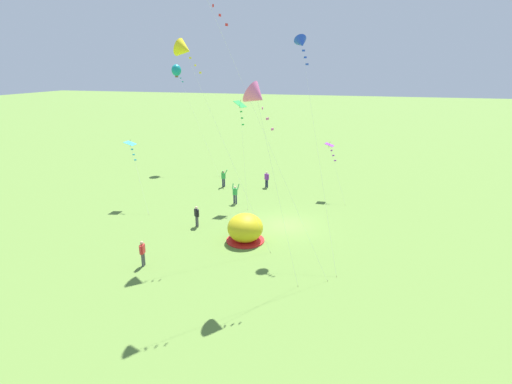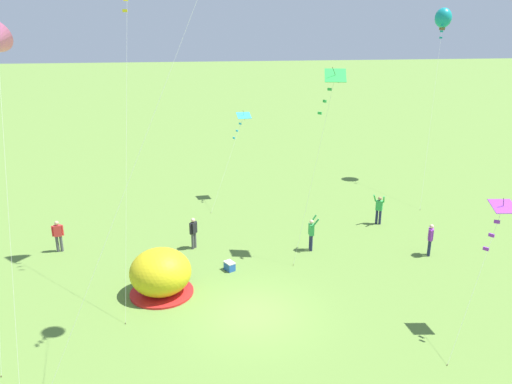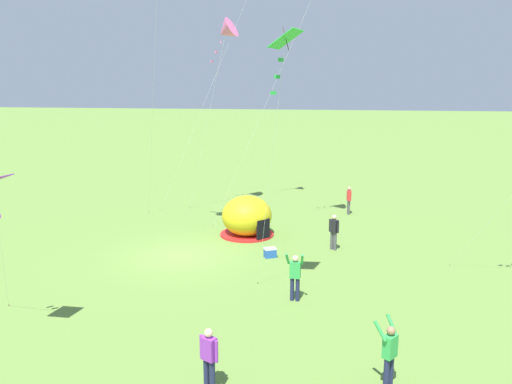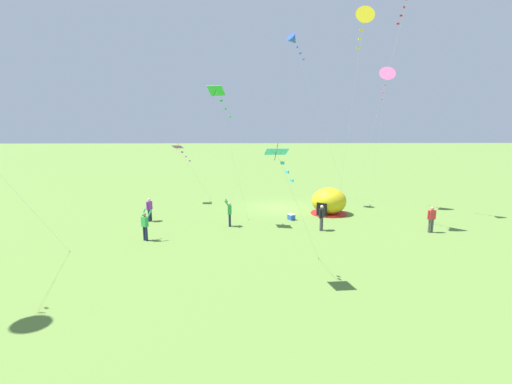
{
  "view_description": "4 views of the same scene",
  "coord_description": "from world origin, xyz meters",
  "px_view_note": "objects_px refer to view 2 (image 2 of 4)",
  "views": [
    {
      "loc": [
        -29.58,
        -5.71,
        12.34
      ],
      "look_at": [
        -0.15,
        2.52,
        2.65
      ],
      "focal_mm": 28.0,
      "sensor_mm": 36.0,
      "label": 1
    },
    {
      "loc": [
        -2.69,
        -17.73,
        11.35
      ],
      "look_at": [
        0.76,
        4.53,
        3.79
      ],
      "focal_mm": 35.0,
      "sensor_mm": 36.0,
      "label": 2
    },
    {
      "loc": [
        20.8,
        7.39,
        7.64
      ],
      "look_at": [
        -0.69,
        3.38,
        3.01
      ],
      "focal_mm": 35.0,
      "sensor_mm": 36.0,
      "label": 3
    },
    {
      "loc": [
        2.79,
        28.58,
        6.54
      ],
      "look_at": [
        1.98,
        3.51,
        2.02
      ],
      "focal_mm": 24.0,
      "sensor_mm": 36.0,
      "label": 4
    }
  ],
  "objects_px": {
    "cooler_box": "(230,266)",
    "person_center_field": "(430,238)",
    "person_watching_sky": "(58,235)",
    "person_near_tent": "(193,231)",
    "kite_cyan": "(242,119)",
    "person_arms_raised": "(379,208)",
    "kite_teal": "(443,18)",
    "popup_tent": "(161,273)",
    "person_far_back": "(311,233)",
    "kite_purple": "(500,214)",
    "kite_green": "(333,82)"
  },
  "relations": [
    {
      "from": "person_watching_sky",
      "to": "person_near_tent",
      "type": "bearing_deg",
      "value": -5.51
    },
    {
      "from": "popup_tent",
      "to": "person_far_back",
      "type": "bearing_deg",
      "value": 23.51
    },
    {
      "from": "person_arms_raised",
      "to": "kite_teal",
      "type": "distance_m",
      "value": 15.47
    },
    {
      "from": "popup_tent",
      "to": "kite_green",
      "type": "bearing_deg",
      "value": 19.38
    },
    {
      "from": "person_near_tent",
      "to": "person_arms_raised",
      "type": "distance_m",
      "value": 11.18
    },
    {
      "from": "person_watching_sky",
      "to": "popup_tent",
      "type": "bearing_deg",
      "value": -43.89
    },
    {
      "from": "person_watching_sky",
      "to": "kite_purple",
      "type": "height_order",
      "value": "kite_purple"
    },
    {
      "from": "cooler_box",
      "to": "person_far_back",
      "type": "distance_m",
      "value": 4.84
    },
    {
      "from": "cooler_box",
      "to": "person_center_field",
      "type": "distance_m",
      "value": 10.4
    },
    {
      "from": "kite_cyan",
      "to": "kite_purple",
      "type": "bearing_deg",
      "value": -66.95
    },
    {
      "from": "person_center_field",
      "to": "kite_cyan",
      "type": "distance_m",
      "value": 14.14
    },
    {
      "from": "cooler_box",
      "to": "person_center_field",
      "type": "relative_size",
      "value": 0.37
    },
    {
      "from": "kite_purple",
      "to": "person_near_tent",
      "type": "bearing_deg",
      "value": 139.58
    },
    {
      "from": "kite_teal",
      "to": "kite_purple",
      "type": "relative_size",
      "value": 2.3
    },
    {
      "from": "person_watching_sky",
      "to": "person_arms_raised",
      "type": "bearing_deg",
      "value": 3.44
    },
    {
      "from": "popup_tent",
      "to": "person_near_tent",
      "type": "bearing_deg",
      "value": 70.69
    },
    {
      "from": "person_near_tent",
      "to": "kite_green",
      "type": "distance_m",
      "value": 10.51
    },
    {
      "from": "popup_tent",
      "to": "cooler_box",
      "type": "height_order",
      "value": "popup_tent"
    },
    {
      "from": "person_center_field",
      "to": "person_watching_sky",
      "type": "xyz_separation_m",
      "value": [
        -19.0,
        3.4,
        0.0
      ]
    },
    {
      "from": "cooler_box",
      "to": "person_watching_sky",
      "type": "height_order",
      "value": "person_watching_sky"
    },
    {
      "from": "popup_tent",
      "to": "person_far_back",
      "type": "height_order",
      "value": "popup_tent"
    },
    {
      "from": "person_far_back",
      "to": "kite_purple",
      "type": "bearing_deg",
      "value": -59.48
    },
    {
      "from": "person_near_tent",
      "to": "kite_green",
      "type": "relative_size",
      "value": 0.18
    },
    {
      "from": "cooler_box",
      "to": "person_near_tent",
      "type": "height_order",
      "value": "person_near_tent"
    },
    {
      "from": "kite_teal",
      "to": "cooler_box",
      "type": "bearing_deg",
      "value": -142.18
    },
    {
      "from": "cooler_box",
      "to": "person_near_tent",
      "type": "relative_size",
      "value": 0.37
    },
    {
      "from": "popup_tent",
      "to": "kite_cyan",
      "type": "height_order",
      "value": "kite_cyan"
    },
    {
      "from": "person_far_back",
      "to": "kite_teal",
      "type": "xyz_separation_m",
      "value": [
        12.16,
        11.32,
        10.81
      ]
    },
    {
      "from": "popup_tent",
      "to": "person_near_tent",
      "type": "relative_size",
      "value": 1.63
    },
    {
      "from": "person_center_field",
      "to": "person_near_tent",
      "type": "height_order",
      "value": "same"
    },
    {
      "from": "person_watching_sky",
      "to": "kite_green",
      "type": "xyz_separation_m",
      "value": [
        13.79,
        -2.26,
        7.86
      ]
    },
    {
      "from": "person_arms_raised",
      "to": "person_watching_sky",
      "type": "bearing_deg",
      "value": -176.56
    },
    {
      "from": "person_center_field",
      "to": "kite_teal",
      "type": "relative_size",
      "value": 0.14
    },
    {
      "from": "person_watching_sky",
      "to": "person_arms_raised",
      "type": "distance_m",
      "value": 18.08
    },
    {
      "from": "cooler_box",
      "to": "person_far_back",
      "type": "relative_size",
      "value": 0.34
    },
    {
      "from": "cooler_box",
      "to": "person_center_field",
      "type": "bearing_deg",
      "value": 0.41
    },
    {
      "from": "person_far_back",
      "to": "kite_green",
      "type": "bearing_deg",
      "value": -31.22
    },
    {
      "from": "popup_tent",
      "to": "kite_teal",
      "type": "distance_m",
      "value": 26.96
    },
    {
      "from": "kite_green",
      "to": "kite_teal",
      "type": "relative_size",
      "value": 0.76
    },
    {
      "from": "person_center_field",
      "to": "person_near_tent",
      "type": "bearing_deg",
      "value": 167.19
    },
    {
      "from": "person_center_field",
      "to": "kite_purple",
      "type": "xyz_separation_m",
      "value": [
        -1.11,
        -6.54,
        3.9
      ]
    },
    {
      "from": "person_far_back",
      "to": "person_watching_sky",
      "type": "relative_size",
      "value": 1.1
    },
    {
      "from": "person_center_field",
      "to": "person_far_back",
      "type": "height_order",
      "value": "person_far_back"
    },
    {
      "from": "person_near_tent",
      "to": "kite_green",
      "type": "bearing_deg",
      "value": -13.17
    },
    {
      "from": "person_far_back",
      "to": "kite_green",
      "type": "height_order",
      "value": "kite_green"
    },
    {
      "from": "person_watching_sky",
      "to": "person_arms_raised",
      "type": "xyz_separation_m",
      "value": [
        18.04,
        1.09,
        0.03
      ]
    },
    {
      "from": "popup_tent",
      "to": "person_far_back",
      "type": "xyz_separation_m",
      "value": [
        7.71,
        3.35,
        0.0
      ]
    },
    {
      "from": "person_watching_sky",
      "to": "cooler_box",
      "type": "bearing_deg",
      "value": -21.96
    },
    {
      "from": "person_center_field",
      "to": "kite_teal",
      "type": "height_order",
      "value": "kite_teal"
    },
    {
      "from": "person_near_tent",
      "to": "kite_cyan",
      "type": "relative_size",
      "value": 0.28
    }
  ]
}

